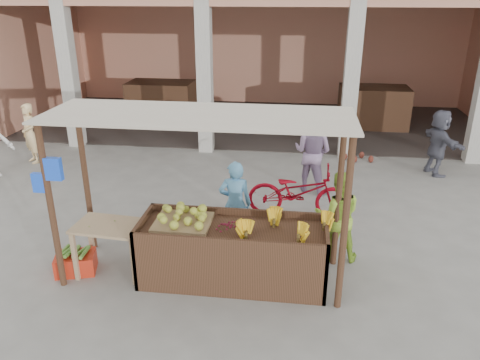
# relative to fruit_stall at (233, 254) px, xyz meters

# --- Properties ---
(ground) EXTENTS (60.00, 60.00, 0.00)m
(ground) POSITION_rel_fruit_stall_xyz_m (-0.50, 0.00, -0.40)
(ground) COLOR slate
(ground) RESTS_ON ground
(market_building) EXTENTS (14.40, 6.40, 4.20)m
(market_building) POSITION_rel_fruit_stall_xyz_m (-0.45, 8.93, 2.30)
(market_building) COLOR tan
(market_building) RESTS_ON ground
(fruit_stall) EXTENTS (2.60, 0.95, 0.80)m
(fruit_stall) POSITION_rel_fruit_stall_xyz_m (0.00, 0.00, 0.00)
(fruit_stall) COLOR #503020
(fruit_stall) RESTS_ON ground
(stall_awning) EXTENTS (4.09, 1.35, 2.39)m
(stall_awning) POSITION_rel_fruit_stall_xyz_m (-0.51, 0.06, 1.58)
(stall_awning) COLOR #503020
(stall_awning) RESTS_ON ground
(banana_heap) EXTENTS (1.17, 0.64, 0.21)m
(banana_heap) POSITION_rel_fruit_stall_xyz_m (0.70, -0.03, 0.51)
(banana_heap) COLOR yellow
(banana_heap) RESTS_ON fruit_stall
(melon_tray) EXTENTS (0.78, 0.68, 0.21)m
(melon_tray) POSITION_rel_fruit_stall_xyz_m (-0.71, 0.05, 0.50)
(melon_tray) COLOR olive
(melon_tray) RESTS_ON fruit_stall
(berry_heap) EXTENTS (0.49, 0.40, 0.16)m
(berry_heap) POSITION_rel_fruit_stall_xyz_m (0.02, -0.03, 0.48)
(berry_heap) COLOR maroon
(berry_heap) RESTS_ON fruit_stall
(side_table) EXTENTS (1.00, 0.71, 0.77)m
(side_table) POSITION_rel_fruit_stall_xyz_m (-1.78, -0.04, 0.24)
(side_table) COLOR tan
(side_table) RESTS_ON ground
(papaya_pile) EXTENTS (0.67, 0.39, 0.19)m
(papaya_pile) POSITION_rel_fruit_stall_xyz_m (-1.78, -0.04, 0.47)
(papaya_pile) COLOR #588E2E
(papaya_pile) RESTS_ON side_table
(red_crate) EXTENTS (0.65, 0.54, 0.29)m
(red_crate) POSITION_rel_fruit_stall_xyz_m (-2.31, -0.12, -0.26)
(red_crate) COLOR red
(red_crate) RESTS_ON ground
(plantain_bundle) EXTENTS (0.44, 0.31, 0.09)m
(plantain_bundle) POSITION_rel_fruit_stall_xyz_m (-2.31, -0.12, -0.07)
(plantain_bundle) COLOR #599435
(plantain_bundle) RESTS_ON red_crate
(produce_sacks) EXTENTS (1.10, 0.82, 0.66)m
(produce_sacks) POSITION_rel_fruit_stall_xyz_m (2.29, 5.33, -0.07)
(produce_sacks) COLOR maroon
(produce_sacks) RESTS_ON ground
(vendor_blue) EXTENTS (0.59, 0.45, 1.52)m
(vendor_blue) POSITION_rel_fruit_stall_xyz_m (-0.11, 1.01, 0.36)
(vendor_blue) COLOR #5799C5
(vendor_blue) RESTS_ON ground
(vendor_green) EXTENTS (0.74, 0.45, 1.51)m
(vendor_green) POSITION_rel_fruit_stall_xyz_m (1.47, 0.78, 0.35)
(vendor_green) COLOR #8CB730
(vendor_green) RESTS_ON ground
(motorcycle) EXTENTS (0.70, 1.94, 1.01)m
(motorcycle) POSITION_rel_fruit_stall_xyz_m (0.90, 2.13, 0.10)
(motorcycle) COLOR maroon
(motorcycle) RESTS_ON ground
(shopper_d) EXTENTS (1.00, 1.55, 1.55)m
(shopper_d) POSITION_rel_fruit_stall_xyz_m (3.90, 4.68, 0.38)
(shopper_d) COLOR #555563
(shopper_d) RESTS_ON ground
(shopper_e) EXTENTS (0.69, 0.67, 1.48)m
(shopper_e) POSITION_rel_fruit_stall_xyz_m (-5.45, 4.25, 0.34)
(shopper_e) COLOR #FAD08C
(shopper_e) RESTS_ON ground
(shopper_f) EXTENTS (1.02, 0.84, 1.81)m
(shopper_f) POSITION_rel_fruit_stall_xyz_m (1.13, 3.38, 0.51)
(shopper_f) COLOR gray
(shopper_f) RESTS_ON ground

